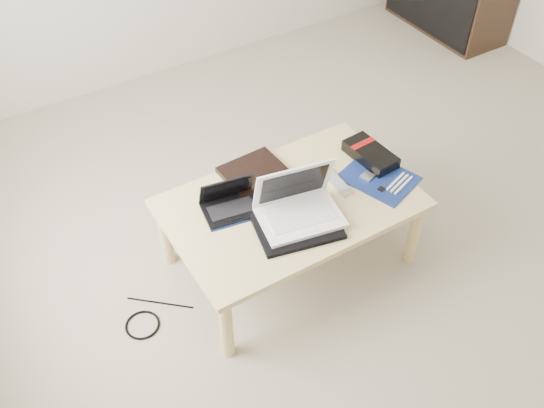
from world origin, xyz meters
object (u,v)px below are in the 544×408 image
gpu_box (370,154)px  netbook (230,203)px  coffee_table (291,209)px  white_laptop (298,206)px

gpu_box → netbook: bearing=176.0°
coffee_table → gpu_box: (0.48, 0.05, 0.08)m
netbook → white_laptop: size_ratio=0.70×
coffee_table → white_laptop: (-0.03, -0.10, 0.12)m
netbook → white_laptop: 0.30m
coffee_table → white_laptop: size_ratio=2.86×
white_laptop → gpu_box: (0.51, 0.15, -0.04)m
coffee_table → white_laptop: bearing=-106.5°
gpu_box → coffee_table: bearing=-174.2°
gpu_box → white_laptop: bearing=-163.9°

